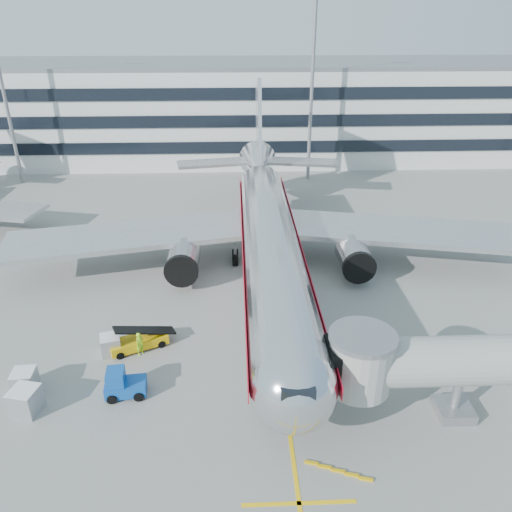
{
  "coord_description": "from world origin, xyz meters",
  "views": [
    {
      "loc": [
        -2.96,
        -31.47,
        22.9
      ],
      "look_at": [
        -1.37,
        7.14,
        4.0
      ],
      "focal_mm": 35.0,
      "sensor_mm": 36.0,
      "label": 1
    }
  ],
  "objects_px": {
    "cargo_container_front": "(26,400)",
    "cargo_container_right": "(111,345)",
    "cargo_container_left": "(25,381)",
    "ramp_worker": "(140,344)",
    "belt_loader": "(138,341)",
    "baggage_tug": "(123,384)",
    "main_jet": "(268,232)"
  },
  "relations": [
    {
      "from": "belt_loader",
      "to": "baggage_tug",
      "type": "bearing_deg",
      "value": -91.3
    },
    {
      "from": "baggage_tug",
      "to": "ramp_worker",
      "type": "distance_m",
      "value": 4.38
    },
    {
      "from": "cargo_container_front",
      "to": "cargo_container_right",
      "type": "bearing_deg",
      "value": 55.61
    },
    {
      "from": "cargo_container_left",
      "to": "main_jet",
      "type": "bearing_deg",
      "value": 43.31
    },
    {
      "from": "belt_loader",
      "to": "cargo_container_front",
      "type": "bearing_deg",
      "value": -132.71
    },
    {
      "from": "cargo_container_left",
      "to": "belt_loader",
      "type": "bearing_deg",
      "value": 33.22
    },
    {
      "from": "main_jet",
      "to": "ramp_worker",
      "type": "xyz_separation_m",
      "value": [
        -10.27,
        -12.7,
        -3.31
      ]
    },
    {
      "from": "main_jet",
      "to": "belt_loader",
      "type": "distance_m",
      "value": 16.33
    },
    {
      "from": "ramp_worker",
      "to": "main_jet",
      "type": "bearing_deg",
      "value": -0.39
    },
    {
      "from": "baggage_tug",
      "to": "ramp_worker",
      "type": "xyz_separation_m",
      "value": [
        0.41,
        4.36,
        0.06
      ]
    },
    {
      "from": "belt_loader",
      "to": "cargo_container_left",
      "type": "relative_size",
      "value": 2.95
    },
    {
      "from": "cargo_container_left",
      "to": "cargo_container_front",
      "type": "distance_m",
      "value": 2.17
    },
    {
      "from": "main_jet",
      "to": "cargo_container_right",
      "type": "bearing_deg",
      "value": -135.04
    },
    {
      "from": "belt_loader",
      "to": "cargo_container_front",
      "type": "xyz_separation_m",
      "value": [
        -5.95,
        -6.44,
        0.26
      ]
    },
    {
      "from": "main_jet",
      "to": "cargo_container_left",
      "type": "bearing_deg",
      "value": -136.69
    },
    {
      "from": "belt_loader",
      "to": "main_jet",
      "type": "bearing_deg",
      "value": 48.42
    },
    {
      "from": "baggage_tug",
      "to": "belt_loader",
      "type": "bearing_deg",
      "value": 88.7
    },
    {
      "from": "main_jet",
      "to": "cargo_container_right",
      "type": "height_order",
      "value": "main_jet"
    },
    {
      "from": "cargo_container_right",
      "to": "cargo_container_left",
      "type": "bearing_deg",
      "value": -141.37
    },
    {
      "from": "cargo_container_front",
      "to": "cargo_container_left",
      "type": "bearing_deg",
      "value": 112.14
    },
    {
      "from": "cargo_container_right",
      "to": "cargo_container_front",
      "type": "xyz_separation_m",
      "value": [
        -4.03,
        -5.88,
        0.13
      ]
    },
    {
      "from": "belt_loader",
      "to": "ramp_worker",
      "type": "bearing_deg",
      "value": -69.67
    },
    {
      "from": "baggage_tug",
      "to": "cargo_container_right",
      "type": "xyz_separation_m",
      "value": [
        -1.81,
        4.59,
        -0.12
      ]
    },
    {
      "from": "main_jet",
      "to": "belt_loader",
      "type": "relative_size",
      "value": 11.15
    },
    {
      "from": "baggage_tug",
      "to": "cargo_container_right",
      "type": "distance_m",
      "value": 4.94
    },
    {
      "from": "belt_loader",
      "to": "ramp_worker",
      "type": "xyz_separation_m",
      "value": [
        0.29,
        -0.79,
        0.31
      ]
    },
    {
      "from": "cargo_container_left",
      "to": "cargo_container_right",
      "type": "bearing_deg",
      "value": 38.63
    },
    {
      "from": "main_jet",
      "to": "cargo_container_left",
      "type": "height_order",
      "value": "main_jet"
    },
    {
      "from": "cargo_container_right",
      "to": "cargo_container_front",
      "type": "bearing_deg",
      "value": -124.39
    },
    {
      "from": "cargo_container_left",
      "to": "ramp_worker",
      "type": "bearing_deg",
      "value": 27.27
    },
    {
      "from": "main_jet",
      "to": "baggage_tug",
      "type": "xyz_separation_m",
      "value": [
        -10.68,
        -17.07,
        -3.37
      ]
    },
    {
      "from": "cargo_container_right",
      "to": "belt_loader",
      "type": "bearing_deg",
      "value": 16.26
    }
  ]
}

